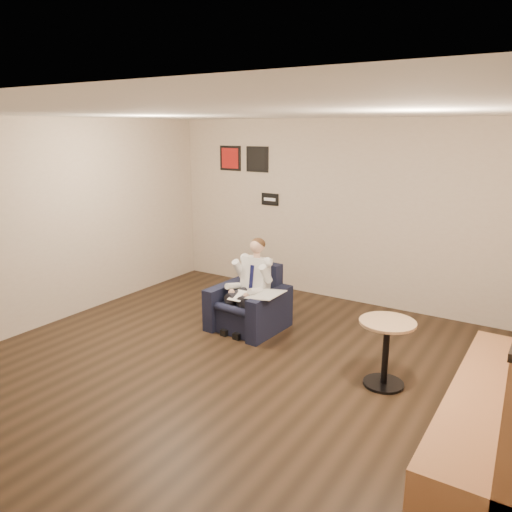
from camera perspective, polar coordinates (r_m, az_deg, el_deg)
The scene contains 17 objects.
ground at distance 5.73m, azimuth -2.83°, elevation -13.21°, with size 6.00×6.00×0.00m, color black.
wall_back at distance 7.82m, azimuth 9.89°, elevation 4.98°, with size 6.00×0.02×2.80m, color beige.
wall_left at distance 7.35m, azimuth -22.46°, elevation 3.50°, with size 0.02×6.00×2.80m, color beige.
ceiling at distance 5.08m, azimuth -3.24°, elevation 16.03°, with size 6.00×6.00×0.02m, color white.
seating_sign at distance 8.37m, azimuth 1.61°, elevation 6.50°, with size 0.32×0.02×0.20m, color black.
art_print_left at distance 8.74m, azimuth -2.95°, elevation 11.11°, with size 0.42×0.03×0.42m, color #AE1815.
art_print_right at distance 8.43m, azimuth 0.16°, elevation 11.00°, with size 0.42×0.03×0.42m, color black.
armchair at distance 6.74m, azimuth -0.91°, elevation -4.87°, with size 0.88×0.88×0.85m, color black.
seated_man at distance 6.61m, azimuth -1.49°, elevation -3.84°, with size 0.56×0.83×1.17m, color silver, non-canonical shape.
lap_papers at distance 6.56m, azimuth -1.97°, elevation -4.55°, with size 0.19×0.28×0.01m, color white.
newspaper at distance 6.43m, azimuth 1.17°, elevation -4.41°, with size 0.37×0.46×0.01m, color silver.
side_table at distance 7.25m, azimuth -0.54°, elevation -5.24°, with size 0.52×0.52×0.43m, color black.
green_folder at distance 7.19m, azimuth -0.82°, elevation -3.58°, with size 0.43×0.30×0.01m, color green.
coffee_mug at distance 7.13m, azimuth 1.06°, elevation -3.40°, with size 0.08×0.08×0.09m, color white.
smartphone at distance 7.25m, azimuth 0.59°, elevation -3.43°, with size 0.13×0.07×0.01m, color black.
banquette at distance 4.73m, azimuth 25.53°, elevation -11.46°, with size 0.66×2.75×1.41m, color #9A633B.
cafe_table at distance 5.50m, azimuth 14.58°, elevation -10.72°, with size 0.58×0.58×0.73m, color #A57F5A.
Camera 1 is at (2.96, -4.12, 2.66)m, focal length 35.00 mm.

